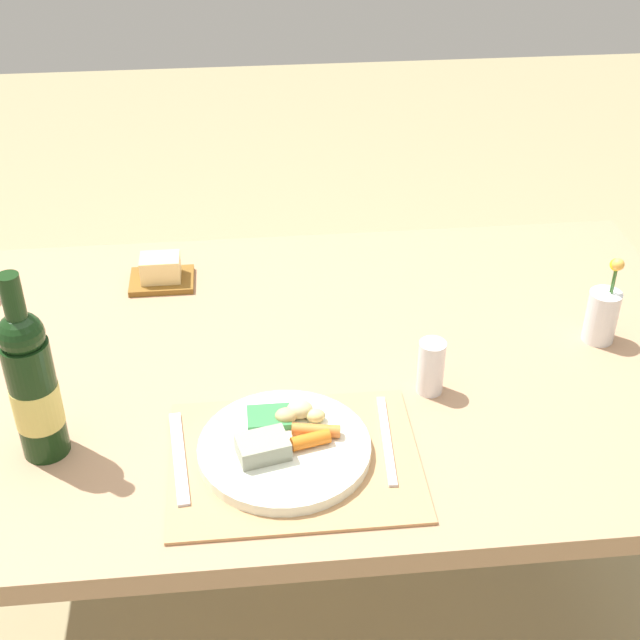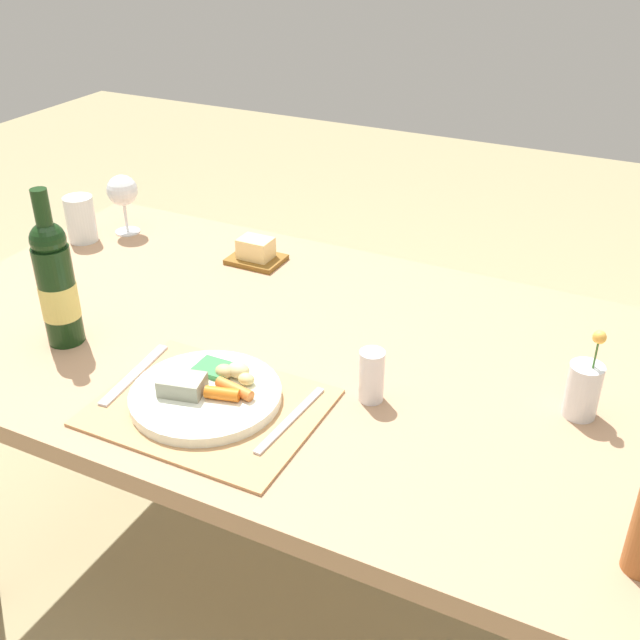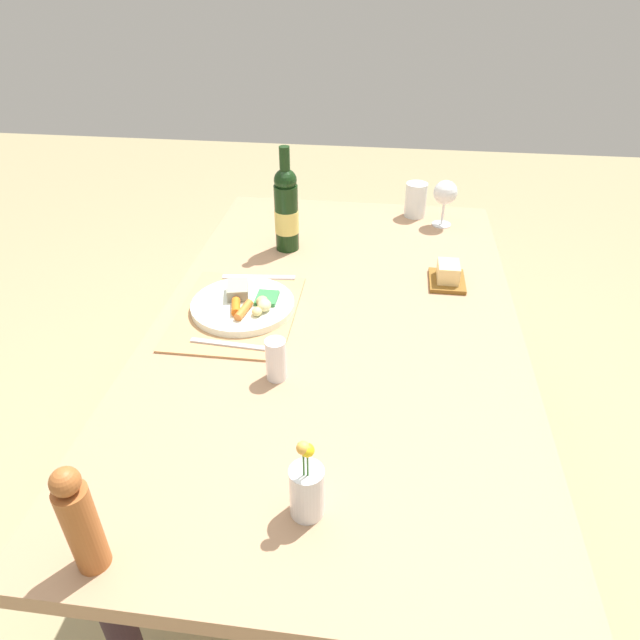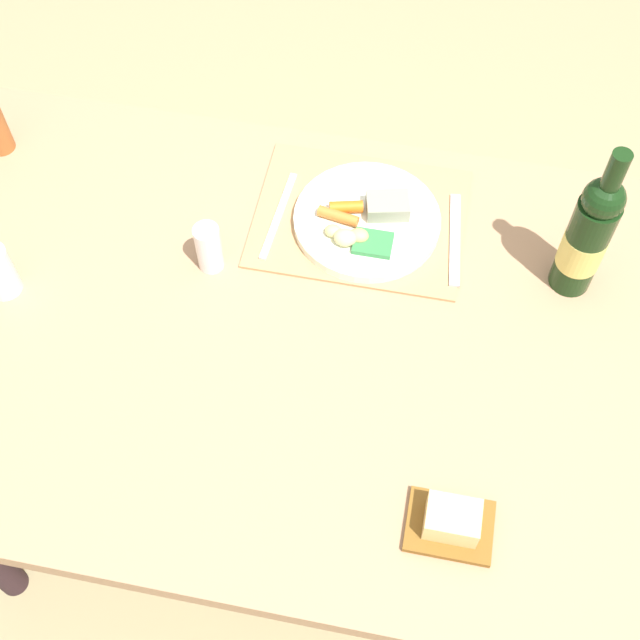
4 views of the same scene
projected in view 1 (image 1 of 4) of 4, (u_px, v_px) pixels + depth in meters
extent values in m
plane|color=tan|center=(291.00, 626.00, 2.03)|extent=(8.00, 8.00, 0.00)
cube|color=tan|center=(284.00, 370.00, 1.61)|extent=(1.59, 0.93, 0.04)
cylinder|color=#301F24|center=(554.00, 390.00, 2.17)|extent=(0.06, 0.06, 0.72)
cube|color=tan|center=(296.00, 460.00, 1.38)|extent=(0.39, 0.31, 0.01)
cylinder|color=white|center=(284.00, 449.00, 1.38)|extent=(0.27, 0.27, 0.02)
cube|color=gray|center=(263.00, 447.00, 1.35)|extent=(0.09, 0.07, 0.03)
cylinder|color=orange|center=(311.00, 440.00, 1.37)|extent=(0.07, 0.04, 0.02)
cylinder|color=orange|center=(316.00, 430.00, 1.39)|extent=(0.08, 0.03, 0.02)
ellipsoid|color=tan|center=(286.00, 416.00, 1.42)|extent=(0.04, 0.03, 0.02)
ellipsoid|color=#CEC286|center=(300.00, 409.00, 1.43)|extent=(0.04, 0.04, 0.03)
ellipsoid|color=#D0C277|center=(316.00, 416.00, 1.42)|extent=(0.03, 0.03, 0.02)
cube|color=#337F43|center=(269.00, 417.00, 1.42)|extent=(0.07, 0.06, 0.01)
cube|color=silver|center=(179.00, 457.00, 1.38)|extent=(0.04, 0.21, 0.00)
cube|color=silver|center=(387.00, 439.00, 1.41)|extent=(0.03, 0.21, 0.00)
cylinder|color=black|center=(36.00, 399.00, 1.35)|extent=(0.07, 0.07, 0.21)
sphere|color=black|center=(21.00, 335.00, 1.28)|extent=(0.07, 0.07, 0.07)
cylinder|color=black|center=(14.00, 304.00, 1.25)|extent=(0.03, 0.03, 0.10)
cylinder|color=#DECE67|center=(37.00, 404.00, 1.35)|extent=(0.07, 0.07, 0.07)
cylinder|color=silver|center=(602.00, 316.00, 1.63)|extent=(0.06, 0.06, 0.10)
cylinder|color=#3F7233|center=(608.00, 302.00, 1.62)|extent=(0.00, 0.00, 0.16)
sphere|color=yellow|center=(616.00, 265.00, 1.57)|extent=(0.02, 0.02, 0.02)
cylinder|color=#3F7233|center=(610.00, 303.00, 1.61)|extent=(0.00, 0.00, 0.16)
sphere|color=#F9B448|center=(618.00, 264.00, 1.56)|extent=(0.02, 0.02, 0.02)
cylinder|color=white|center=(431.00, 367.00, 1.50)|extent=(0.05, 0.05, 0.10)
cube|color=brown|center=(162.00, 281.00, 1.82)|extent=(0.13, 0.10, 0.01)
cube|color=#F9D78B|center=(160.00, 268.00, 1.80)|extent=(0.08, 0.06, 0.05)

